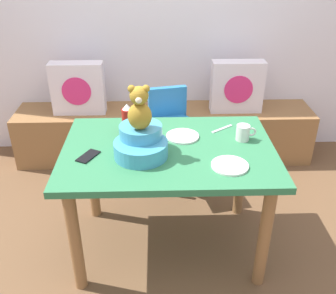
{
  "coord_description": "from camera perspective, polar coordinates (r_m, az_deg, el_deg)",
  "views": [
    {
      "loc": [
        -0.06,
        -1.95,
        1.84
      ],
      "look_at": [
        0.0,
        0.1,
        0.69
      ],
      "focal_mm": 41.41,
      "sensor_mm": 36.0,
      "label": 1
    }
  ],
  "objects": [
    {
      "name": "cell_phone",
      "position": [
        2.19,
        -11.67,
        -1.33
      ],
      "size": [
        0.13,
        0.16,
        0.01
      ],
      "primitive_type": "cube",
      "rotation": [
        0.0,
        0.0,
        2.66
      ],
      "color": "black",
      "rests_on": "dining_table"
    },
    {
      "name": "table_fork",
      "position": [
        2.47,
        7.95,
        2.67
      ],
      "size": [
        0.15,
        0.11,
        0.01
      ],
      "primitive_type": "cube",
      "rotation": [
        0.0,
        0.0,
        2.2
      ],
      "color": "silver",
      "rests_on": "dining_table"
    },
    {
      "name": "pillow_floral_right",
      "position": [
        3.38,
        10.11,
        8.74
      ],
      "size": [
        0.44,
        0.15,
        0.44
      ],
      "color": "silver",
      "rests_on": "window_bench"
    },
    {
      "name": "ground_plane",
      "position": [
        2.68,
        0.07,
        -14.05
      ],
      "size": [
        8.0,
        8.0,
        0.0
      ],
      "primitive_type": "plane",
      "color": "brown"
    },
    {
      "name": "highchair",
      "position": [
        2.99,
        0.46,
        3.13
      ],
      "size": [
        0.39,
        0.5,
        0.79
      ],
      "color": "#2672B2",
      "rests_on": "ground_plane"
    },
    {
      "name": "dinner_plate_near",
      "position": [
        2.36,
        2.16,
        1.6
      ],
      "size": [
        0.2,
        0.2,
        0.01
      ],
      "primitive_type": "cylinder",
      "color": "white",
      "rests_on": "dining_table"
    },
    {
      "name": "ketchup_bottle",
      "position": [
        2.4,
        -5.99,
        4.18
      ],
      "size": [
        0.07,
        0.07,
        0.18
      ],
      "color": "red",
      "rests_on": "dining_table"
    },
    {
      "name": "window_bench",
      "position": [
        3.51,
        -0.52,
        1.99
      ],
      "size": [
        2.6,
        0.44,
        0.46
      ],
      "primitive_type": "cube",
      "color": "olive",
      "rests_on": "ground_plane"
    },
    {
      "name": "teddy_bear",
      "position": [
        2.05,
        -4.22,
        5.63
      ],
      "size": [
        0.13,
        0.12,
        0.25
      ],
      "color": "olive",
      "rests_on": "infant_seat_teal"
    },
    {
      "name": "back_wall",
      "position": [
        3.43,
        -0.7,
        20.23
      ],
      "size": [
        4.4,
        0.1,
        2.6
      ],
      "primitive_type": "cube",
      "color": "silver",
      "rests_on": "ground_plane"
    },
    {
      "name": "pillow_floral_left",
      "position": [
        3.38,
        -13.12,
        8.41
      ],
      "size": [
        0.44,
        0.15,
        0.44
      ],
      "color": "silver",
      "rests_on": "window_bench"
    },
    {
      "name": "dinner_plate_far",
      "position": [
        2.09,
        9.08,
        -2.71
      ],
      "size": [
        0.2,
        0.2,
        0.01
      ],
      "primitive_type": "cylinder",
      "color": "white",
      "rests_on": "dining_table"
    },
    {
      "name": "dining_table",
      "position": [
        2.3,
        0.07,
        -2.57
      ],
      "size": [
        1.23,
        0.84,
        0.74
      ],
      "color": "#2D7247",
      "rests_on": "ground_plane"
    },
    {
      "name": "infant_seat_teal",
      "position": [
        2.15,
        -4.02,
        0.58
      ],
      "size": [
        0.3,
        0.33,
        0.16
      ],
      "color": "teal",
      "rests_on": "dining_table"
    },
    {
      "name": "coffee_mug",
      "position": [
        2.35,
        11.03,
        2.09
      ],
      "size": [
        0.12,
        0.08,
        0.09
      ],
      "color": "silver",
      "rests_on": "dining_table"
    }
  ]
}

